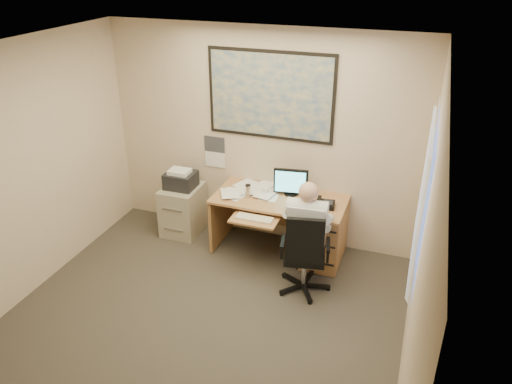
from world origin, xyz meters
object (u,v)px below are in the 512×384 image
(desk, at_px, (305,224))
(office_chair, at_px, (302,268))
(filing_cabinet, at_px, (183,205))
(person, at_px, (306,237))

(desk, relative_size, office_chair, 1.57)
(desk, distance_m, filing_cabinet, 1.68)
(desk, distance_m, person, 0.68)
(desk, height_order, office_chair, desk)
(filing_cabinet, distance_m, office_chair, 1.98)
(desk, distance_m, office_chair, 0.74)
(office_chair, bearing_deg, person, 71.37)
(filing_cabinet, bearing_deg, office_chair, -22.51)
(office_chair, distance_m, person, 0.37)
(filing_cabinet, xyz_separation_m, office_chair, (1.84, -0.74, -0.09))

